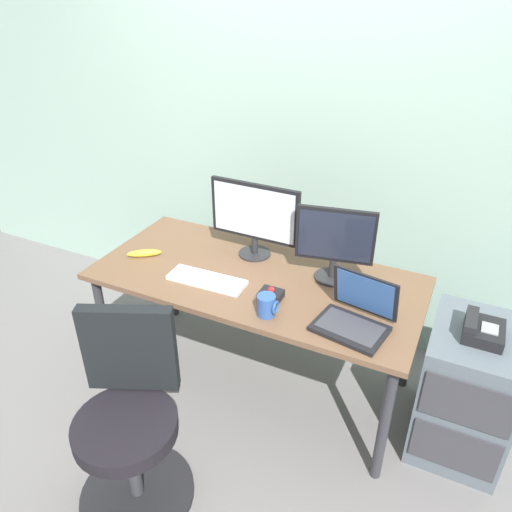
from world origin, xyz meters
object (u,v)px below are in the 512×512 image
at_px(monitor_side, 335,241).
at_px(banana, 144,253).
at_px(file_cabinet, 466,390).
at_px(monitor_main, 255,216).
at_px(desk_phone, 482,330).
at_px(keyboard, 207,280).
at_px(office_chair, 130,423).
at_px(trackball_mouse, 271,294).
at_px(laptop, 355,315).
at_px(coffee_mug, 267,305).

xyz_separation_m(monitor_side, banana, (-1.02, -0.23, -0.20)).
distance_m(file_cabinet, monitor_side, 0.96).
distance_m(file_cabinet, banana, 1.81).
bearing_deg(monitor_main, desk_phone, -7.99).
relative_size(desk_phone, keyboard, 0.48).
relative_size(office_chair, trackball_mouse, 8.40).
height_order(keyboard, banana, banana).
bearing_deg(laptop, banana, 175.44).
relative_size(office_chair, coffee_mug, 8.91).
relative_size(monitor_side, keyboard, 0.95).
xyz_separation_m(desk_phone, monitor_side, (-0.74, 0.12, 0.22)).
height_order(monitor_main, trackball_mouse, monitor_main).
bearing_deg(monitor_main, keyboard, -105.20).
bearing_deg(laptop, keyboard, 178.41).
bearing_deg(office_chair, laptop, 41.40).
height_order(laptop, banana, laptop).
xyz_separation_m(desk_phone, laptop, (-0.52, -0.21, 0.05)).
xyz_separation_m(office_chair, banana, (-0.46, 0.78, 0.33)).
bearing_deg(trackball_mouse, desk_phone, 10.90).
bearing_deg(monitor_side, desk_phone, -9.14).
bearing_deg(laptop, trackball_mouse, 175.79).
bearing_deg(desk_phone, monitor_side, 170.86).
xyz_separation_m(monitor_main, keyboard, (-0.10, -0.36, -0.23)).
xyz_separation_m(desk_phone, trackball_mouse, (-0.95, -0.18, 0.02)).
bearing_deg(banana, laptop, -4.56).
bearing_deg(monitor_main, monitor_side, -6.16).
height_order(file_cabinet, banana, banana).
relative_size(file_cabinet, office_chair, 0.75).
bearing_deg(trackball_mouse, laptop, -4.21).
xyz_separation_m(trackball_mouse, coffee_mug, (0.04, -0.13, 0.03)).
bearing_deg(laptop, monitor_side, 122.89).
height_order(desk_phone, coffee_mug, coffee_mug).
distance_m(laptop, coffee_mug, 0.40).
relative_size(file_cabinet, banana, 3.65).
xyz_separation_m(file_cabinet, trackball_mouse, (-0.96, -0.20, 0.41)).
xyz_separation_m(monitor_main, monitor_side, (0.47, -0.05, -0.02)).
xyz_separation_m(keyboard, banana, (-0.45, 0.08, 0.01)).
height_order(desk_phone, monitor_main, monitor_main).
bearing_deg(monitor_main, trackball_mouse, -53.66).
relative_size(monitor_main, coffee_mug, 4.99).
bearing_deg(trackball_mouse, monitor_side, 55.06).
height_order(office_chair, trackball_mouse, office_chair).
relative_size(office_chair, keyboard, 2.23).
height_order(file_cabinet, monitor_side, monitor_side).
distance_m(desk_phone, coffee_mug, 0.97).
xyz_separation_m(laptop, banana, (-1.23, 0.10, -0.03)).
relative_size(keyboard, coffee_mug, 3.99).
height_order(file_cabinet, laptop, laptop).
bearing_deg(keyboard, trackball_mouse, 1.53).
relative_size(monitor_side, laptop, 1.12).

